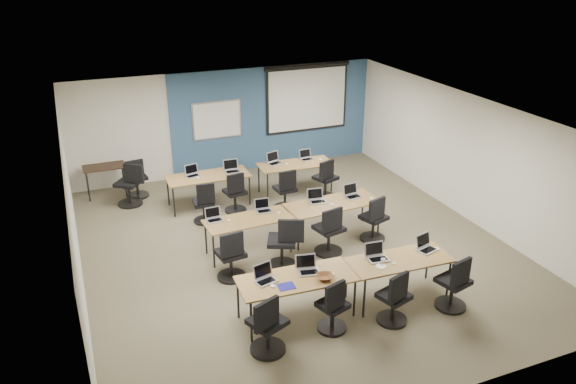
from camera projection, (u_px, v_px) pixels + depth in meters
name	position (u px, v px, depth m)	size (l,w,h in m)	color
floor	(295.00, 246.00, 11.20)	(8.00, 9.00, 0.02)	#6B6354
ceiling	(295.00, 115.00, 10.13)	(8.00, 9.00, 0.02)	white
wall_back	(228.00, 122.00, 14.49)	(8.00, 0.04, 2.70)	beige
wall_front	(438.00, 315.00, 6.84)	(8.00, 0.04, 2.70)	beige
wall_left	(73.00, 219.00, 9.28)	(0.04, 9.00, 2.70)	beige
wall_right	(466.00, 157.00, 12.05)	(0.04, 9.00, 2.70)	beige
blue_accent_panel	(273.00, 117.00, 14.89)	(5.50, 0.04, 2.70)	#3D5977
whiteboard	(217.00, 120.00, 14.28)	(1.28, 0.03, 0.98)	#B6BDC7
projector_screen	(307.00, 95.00, 14.96)	(2.40, 0.10, 1.82)	black
training_table_front_left	(297.00, 280.00, 8.78)	(1.86, 0.77, 0.73)	brown
training_table_front_right	(399.00, 262.00, 9.32)	(1.75, 0.73, 0.73)	brown
training_table_mid_left	(248.00, 221.00, 10.70)	(1.66, 0.69, 0.73)	brown
training_table_mid_right	(333.00, 205.00, 11.38)	(1.92, 0.80, 0.73)	#A4773A
training_table_back_left	(208.00, 177.00, 12.75)	(1.87, 0.78, 0.73)	brown
training_table_back_right	(295.00, 165.00, 13.45)	(1.78, 0.74, 0.73)	brown
laptop_0	(265.00, 277.00, 8.69)	(0.33, 0.28, 0.25)	#B1B1BD
mouse_0	(273.00, 286.00, 8.54)	(0.06, 0.10, 0.04)	white
task_chair_0	(267.00, 329.00, 8.09)	(0.56, 0.53, 1.01)	black
laptop_1	(308.00, 268.00, 8.93)	(0.33, 0.28, 0.25)	silver
mouse_1	(333.00, 274.00, 8.85)	(0.05, 0.09, 0.03)	white
task_chair_1	(333.00, 310.00, 8.57)	(0.47, 0.46, 0.95)	black
laptop_2	(376.00, 255.00, 9.30)	(0.34, 0.29, 0.26)	#AAAAAA
mouse_2	(394.00, 263.00, 9.15)	(0.05, 0.09, 0.03)	white
task_chair_2	(394.00, 302.00, 8.75)	(0.50, 0.49, 0.97)	black
laptop_3	(426.00, 246.00, 9.59)	(0.33, 0.28, 0.25)	#B2B2B2
mouse_3	(437.00, 249.00, 9.60)	(0.06, 0.10, 0.04)	white
task_chair_3	(454.00, 287.00, 9.10)	(0.52, 0.52, 1.00)	black
laptop_4	(214.00, 217.00, 10.63)	(0.30, 0.25, 0.23)	#A0A1AC
mouse_4	(229.00, 220.00, 10.61)	(0.06, 0.09, 0.03)	white
task_chair_4	(231.00, 259.00, 9.93)	(0.52, 0.52, 1.00)	black
laptop_5	(263.00, 208.00, 11.00)	(0.30, 0.25, 0.23)	#B5B5C3
mouse_5	(279.00, 213.00, 10.90)	(0.05, 0.09, 0.03)	white
task_chair_5	(284.00, 247.00, 10.28)	(0.62, 0.58, 1.05)	black
laptop_6	(317.00, 198.00, 11.41)	(0.33, 0.28, 0.25)	#B1B0BB
mouse_6	(332.00, 204.00, 11.26)	(0.06, 0.10, 0.04)	white
task_chair_6	(329.00, 234.00, 10.76)	(0.55, 0.55, 1.03)	black
laptop_7	(352.00, 194.00, 11.64)	(0.34, 0.29, 0.25)	#ADADB1
mouse_7	(371.00, 198.00, 11.54)	(0.06, 0.09, 0.03)	white
task_chair_7	(374.00, 222.00, 11.27)	(0.53, 0.52, 1.00)	black
laptop_8	(192.00, 173.00, 12.71)	(0.32, 0.27, 0.24)	silver
mouse_8	(198.00, 177.00, 12.59)	(0.06, 0.09, 0.03)	white
task_chair_8	(204.00, 206.00, 12.03)	(0.47, 0.47, 0.96)	black
laptop_9	(232.00, 169.00, 12.95)	(0.35, 0.30, 0.26)	#A7A8B5
mouse_9	(242.00, 172.00, 12.87)	(0.06, 0.10, 0.04)	white
task_chair_9	(235.00, 196.00, 12.51)	(0.49, 0.49, 0.98)	black
laptop_10	(274.00, 161.00, 13.45)	(0.34, 0.29, 0.26)	silver
mouse_10	(287.00, 164.00, 13.40)	(0.06, 0.10, 0.03)	white
task_chair_10	(286.00, 193.00, 12.66)	(0.50, 0.50, 0.98)	black
laptop_11	(306.00, 157.00, 13.70)	(0.30, 0.26, 0.23)	silver
mouse_11	(320.00, 159.00, 13.68)	(0.06, 0.10, 0.04)	white
task_chair_11	(326.00, 182.00, 13.18)	(0.56, 0.53, 1.01)	black
blue_mousepad	(286.00, 286.00, 8.55)	(0.26, 0.22, 0.01)	navy
snack_bowl	(325.00, 277.00, 8.73)	(0.33, 0.33, 0.08)	brown
snack_plate	(381.00, 266.00, 9.08)	(0.17, 0.17, 0.01)	white
coffee_cup	(383.00, 261.00, 9.16)	(0.06, 0.06, 0.06)	white
utility_table	(104.00, 170.00, 13.26)	(0.96, 0.53, 0.75)	black
spare_chair_a	(137.00, 181.00, 13.25)	(0.51, 0.51, 0.99)	black
spare_chair_b	(130.00, 188.00, 12.84)	(0.65, 0.57, 1.04)	black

